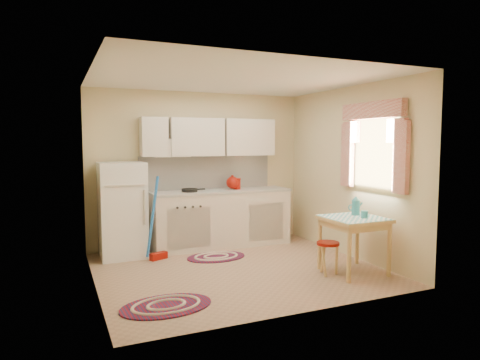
# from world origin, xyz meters

# --- Properties ---
(room_shell) EXTENTS (3.64, 3.60, 2.52)m
(room_shell) POSITION_xyz_m (0.16, 0.24, 1.60)
(room_shell) COLOR #A28268
(room_shell) RESTS_ON ground
(fridge) EXTENTS (0.65, 0.60, 1.40)m
(fridge) POSITION_xyz_m (-1.30, 1.25, 0.70)
(fridge) COLOR white
(fridge) RESTS_ON ground
(broom) EXTENTS (0.30, 0.22, 1.20)m
(broom) POSITION_xyz_m (-0.86, 0.90, 0.60)
(broom) COLOR blue
(broom) RESTS_ON ground
(base_cabinets) EXTENTS (2.25, 0.60, 0.88)m
(base_cabinets) POSITION_xyz_m (0.27, 1.30, 0.44)
(base_cabinets) COLOR silver
(base_cabinets) RESTS_ON ground
(countertop) EXTENTS (2.27, 0.62, 0.04)m
(countertop) POSITION_xyz_m (0.27, 1.30, 0.90)
(countertop) COLOR #B0AEA7
(countertop) RESTS_ON base_cabinets
(frying_pan) EXTENTS (0.28, 0.28, 0.05)m
(frying_pan) POSITION_xyz_m (-0.28, 1.25, 0.94)
(frying_pan) COLOR black
(frying_pan) RESTS_ON countertop
(red_kettle) EXTENTS (0.28, 0.27, 0.22)m
(red_kettle) POSITION_xyz_m (0.47, 1.30, 1.03)
(red_kettle) COLOR #8D0E05
(red_kettle) RESTS_ON countertop
(red_canister) EXTENTS (0.12, 0.12, 0.16)m
(red_canister) POSITION_xyz_m (0.55, 1.30, 1.00)
(red_canister) COLOR #8D0E05
(red_canister) RESTS_ON countertop
(table) EXTENTS (0.72, 0.72, 0.72)m
(table) POSITION_xyz_m (1.32, -0.73, 0.36)
(table) COLOR #DFB86F
(table) RESTS_ON ground
(stool) EXTENTS (0.30, 0.30, 0.42)m
(stool) POSITION_xyz_m (0.97, -0.66, 0.21)
(stool) COLOR #8D0E05
(stool) RESTS_ON ground
(coffee_pot) EXTENTS (0.16, 0.15, 0.27)m
(coffee_pot) POSITION_xyz_m (1.44, -0.61, 0.85)
(coffee_pot) COLOR teal
(coffee_pot) RESTS_ON table
(mug) EXTENTS (0.10, 0.10, 0.10)m
(mug) POSITION_xyz_m (1.40, -0.83, 0.77)
(mug) COLOR teal
(mug) RESTS_ON table
(rug_center) EXTENTS (0.88, 0.59, 0.02)m
(rug_center) POSITION_xyz_m (-0.06, 0.66, 0.01)
(rug_center) COLOR maroon
(rug_center) RESTS_ON ground
(rug_left) EXTENTS (0.99, 0.69, 0.02)m
(rug_left) POSITION_xyz_m (-1.19, -0.90, 0.01)
(rug_left) COLOR maroon
(rug_left) RESTS_ON ground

